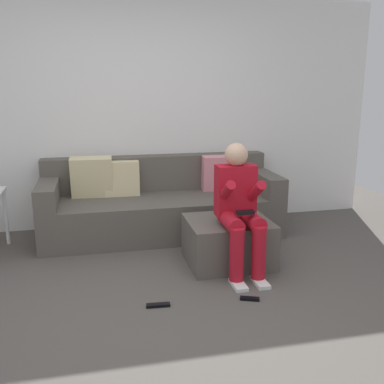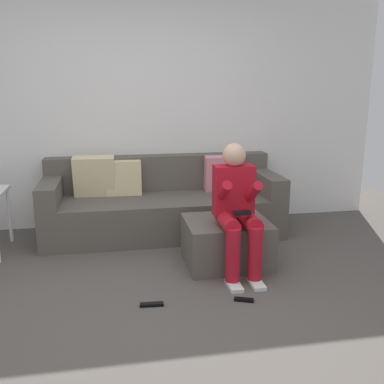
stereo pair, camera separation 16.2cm
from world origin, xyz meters
TOP-DOWN VIEW (x-y plane):
  - ground_plane at (0.00, 0.00)m, footprint 7.36×7.36m
  - wall_back at (0.00, 2.21)m, footprint 5.66×0.10m
  - couch_sectional at (0.26, 1.78)m, footprint 2.47×0.88m
  - ottoman at (0.73, 0.82)m, footprint 0.73×0.62m
  - person_seated at (0.76, 0.62)m, footprint 0.34×0.62m
  - remote_near_ottoman at (0.67, 0.10)m, footprint 0.15×0.09m
  - remote_by_storage_bin at (-0.01, 0.15)m, footprint 0.17×0.06m

SIDE VIEW (x-z plane):
  - ground_plane at x=0.00m, z-range 0.00..0.00m
  - remote_near_ottoman at x=0.67m, z-range 0.00..0.02m
  - remote_by_storage_bin at x=-0.01m, z-range 0.00..0.02m
  - ottoman at x=0.73m, z-range 0.00..0.40m
  - couch_sectional at x=0.26m, z-range -0.11..0.73m
  - person_seated at x=0.76m, z-range 0.04..1.13m
  - wall_back at x=0.00m, z-range 0.00..2.49m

